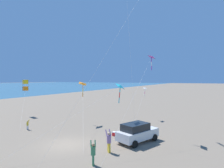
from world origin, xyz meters
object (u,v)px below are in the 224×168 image
(cooler_box, at_px, (115,134))
(person_child_grey_jacket, at_px, (28,124))
(kite_delta_small_distant, at_px, (120,87))
(kite_delta_striped_overhead, at_px, (83,84))
(person_bystander_far, at_px, (109,140))
(kite_delta_green_low_center, at_px, (145,89))
(person_adult_flyer, at_px, (93,152))
(kite_box_rainbow_low_near, at_px, (25,85))
(parked_car, at_px, (137,132))
(kite_delta_purple_drifting, at_px, (152,57))

(cooler_box, height_order, person_child_grey_jacket, person_child_grey_jacket)
(kite_delta_small_distant, xyz_separation_m, kite_delta_striped_overhead, (7.51, -3.75, 0.12))
(person_bystander_far, distance_m, kite_delta_small_distant, 5.97)
(person_bystander_far, bearing_deg, kite_delta_green_low_center, -84.03)
(person_adult_flyer, xyz_separation_m, kite_delta_green_low_center, (1.65, -17.10, 3.72))
(person_child_grey_jacket, distance_m, kite_delta_green_low_center, 17.13)
(cooler_box, bearing_deg, kite_delta_green_low_center, -90.51)
(kite_box_rainbow_low_near, bearing_deg, kite_delta_striped_overhead, 179.39)
(person_child_grey_jacket, distance_m, person_bystander_far, 12.30)
(person_bystander_far, distance_m, kite_delta_green_low_center, 15.04)
(cooler_box, xyz_separation_m, person_bystander_far, (-1.61, 4.40, 0.81))
(person_child_grey_jacket, relative_size, kite_delta_small_distant, 0.10)
(person_adult_flyer, height_order, person_bystander_far, person_bystander_far)
(parked_car, relative_size, kite_box_rainbow_low_near, 0.56)
(parked_car, distance_m, kite_delta_small_distant, 4.85)
(person_adult_flyer, distance_m, person_bystander_far, 2.59)
(person_adult_flyer, height_order, kite_delta_small_distant, kite_delta_small_distant)
(person_bystander_far, height_order, kite_delta_green_low_center, kite_delta_green_low_center)
(kite_delta_small_distant, bearing_deg, kite_delta_purple_drifting, -136.60)
(parked_car, bearing_deg, kite_delta_purple_drifting, -101.40)
(cooler_box, height_order, person_adult_flyer, person_adult_flyer)
(cooler_box, relative_size, kite_delta_purple_drifting, 0.06)
(person_bystander_far, relative_size, kite_delta_purple_drifting, 0.19)
(kite_delta_striped_overhead, distance_m, kite_box_rainbow_low_near, 12.15)
(kite_delta_small_distant, distance_m, kite_delta_striped_overhead, 8.39)
(kite_box_rainbow_low_near, bearing_deg, parked_car, 168.72)
(parked_car, distance_m, person_adult_flyer, 6.26)
(person_adult_flyer, bearing_deg, kite_delta_purple_drifting, -100.13)
(parked_car, bearing_deg, kite_delta_striped_overhead, -23.77)
(person_adult_flyer, xyz_separation_m, kite_delta_purple_drifting, (-1.62, -9.08, 7.53))
(kite_delta_purple_drifting, bearing_deg, cooler_box, 31.95)
(person_bystander_far, distance_m, kite_delta_purple_drifting, 10.04)
(person_adult_flyer, distance_m, kite_delta_purple_drifting, 11.91)
(person_bystander_far, xyz_separation_m, kite_delta_striped_overhead, (8.35, -7.78, 4.44))
(person_adult_flyer, height_order, kite_box_rainbow_low_near, kite_box_rainbow_low_near)
(cooler_box, height_order, kite_delta_striped_overhead, kite_delta_striped_overhead)
(person_child_grey_jacket, relative_size, kite_delta_green_low_center, 0.13)
(kite_delta_small_distant, bearing_deg, parked_car, 167.51)
(kite_delta_striped_overhead, bearing_deg, cooler_box, 153.34)
(parked_car, xyz_separation_m, person_child_grey_jacket, (13.35, 1.87, -0.31))
(kite_delta_striped_overhead, bearing_deg, kite_delta_purple_drifting, 172.74)
(kite_delta_striped_overhead, bearing_deg, kite_box_rainbow_low_near, -0.61)
(cooler_box, distance_m, person_adult_flyer, 7.23)
(kite_delta_green_low_center, bearing_deg, parked_car, 103.82)
(cooler_box, xyz_separation_m, kite_delta_small_distant, (-0.76, 0.36, 5.12))
(parked_car, xyz_separation_m, person_bystander_far, (1.17, 3.59, 0.07))
(parked_car, bearing_deg, kite_delta_green_low_center, -76.18)
(kite_delta_small_distant, distance_m, kite_delta_purple_drifting, 4.76)
(person_bystander_far, relative_size, kite_delta_striped_overhead, 0.19)
(person_bystander_far, bearing_deg, kite_box_rainbow_low_near, -21.11)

